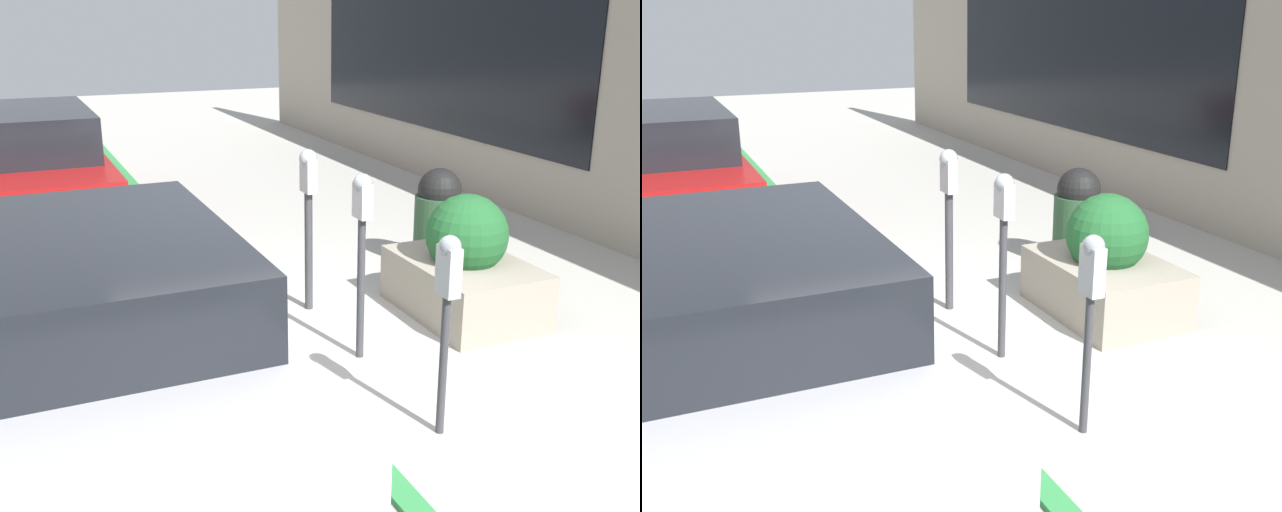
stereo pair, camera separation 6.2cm
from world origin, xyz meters
The scene contains 9 objects.
ground_plane centered at (0.00, 0.00, 0.00)m, with size 40.00×40.00×0.00m, color #ADAAA3.
curb_strip centered at (0.00, 0.08, 0.02)m, with size 24.50×0.16×0.04m.
parking_meter_nearest centered at (-1.20, -0.48, 0.99)m, with size 0.17×0.14×1.35m.
parking_meter_second centered at (0.02, -0.50, 1.06)m, with size 0.17×0.15×1.49m.
parking_meter_middle centered at (1.11, -0.52, 1.03)m, with size 0.19×0.16×1.48m.
planter_box centered at (0.44, -1.75, 0.43)m, with size 1.39×0.95×1.11m.
parked_car_middle centered at (-0.28, 1.57, 0.74)m, with size 4.49×2.03×1.39m.
parked_car_rear centered at (5.57, 1.60, 0.75)m, with size 4.76×1.88×1.43m.
trash_bin centered at (1.66, -2.23, 0.53)m, with size 0.51×0.51×1.07m.
Camera 1 is at (-4.83, 1.95, 2.65)m, focal length 42.00 mm.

